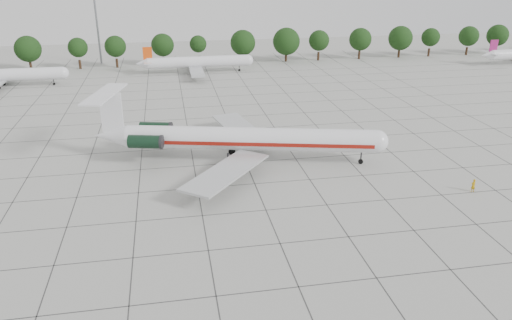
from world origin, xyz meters
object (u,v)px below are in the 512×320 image
at_px(ground_crew, 473,185).
at_px(bg_airliner_c, 198,62).
at_px(main_airliner, 234,138).
at_px(bg_airliner_b, 3,75).
at_px(floodlight_mast, 96,14).

distance_m(ground_crew, bg_airliner_c, 87.34).
bearing_deg(bg_airliner_c, main_airliner, -89.22).
distance_m(main_airliner, bg_airliner_b, 74.83).
bearing_deg(main_airliner, ground_crew, -15.08).
bearing_deg(ground_crew, bg_airliner_c, -75.68).
relative_size(ground_crew, bg_airliner_b, 0.06).
height_order(main_airliner, bg_airliner_c, main_airliner).
height_order(bg_airliner_b, floodlight_mast, floodlight_mast).
bearing_deg(floodlight_mast, ground_crew, -59.55).
distance_m(bg_airliner_b, floodlight_mast, 34.88).
height_order(bg_airliner_b, bg_airliner_c, same).
distance_m(bg_airliner_c, floodlight_mast, 34.86).
height_order(ground_crew, bg_airliner_c, bg_airliner_c).
xyz_separation_m(ground_crew, bg_airliner_b, (-78.79, 73.66, 1.99)).
bearing_deg(ground_crew, main_airliner, -35.44).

